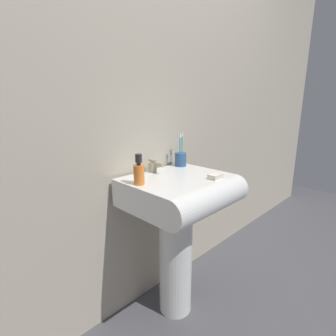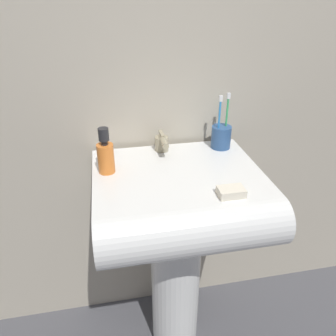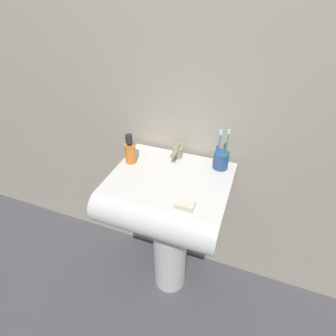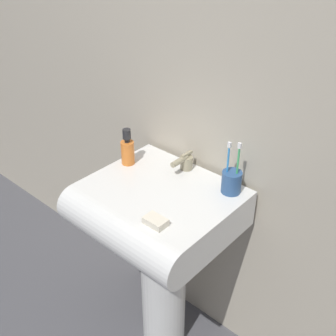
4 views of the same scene
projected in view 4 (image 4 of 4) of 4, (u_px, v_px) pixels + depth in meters
ground_plane at (164, 335)px, 1.97m from camera, size 6.00×6.00×0.00m
wall_back at (210, 73)px, 1.49m from camera, size 5.00×0.05×2.40m
sink_pedestal at (164, 283)px, 1.78m from camera, size 0.19×0.19×0.69m
sink_basin at (153, 211)px, 1.53m from camera, size 0.54×0.49×0.15m
faucet at (185, 162)px, 1.62m from camera, size 0.05×0.11×0.07m
toothbrush_cup at (232, 181)px, 1.48m from camera, size 0.07×0.07×0.20m
soap_bottle at (128, 150)px, 1.64m from camera, size 0.05×0.05×0.15m
bar_soap at (156, 221)px, 1.35m from camera, size 0.08×0.05×0.02m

